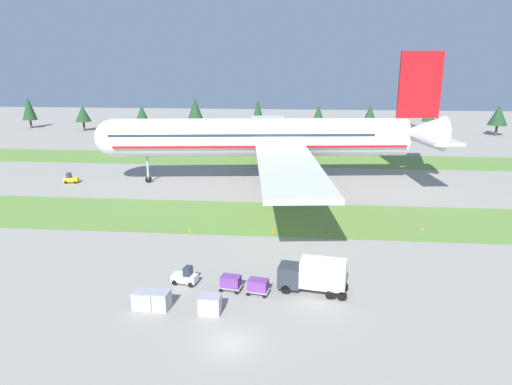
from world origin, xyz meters
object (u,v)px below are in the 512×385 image
(baggage_tug, at_px, (185,277))
(cargo_dolly_second, at_px, (258,285))
(taxiway_marker_0, at_px, (273,230))
(catering_truck, at_px, (314,274))
(taxiway_marker_2, at_px, (422,228))
(ground_crew_marshaller, at_px, (331,281))
(taxiway_marker_1, at_px, (190,230))
(taxiway_marker_3, at_px, (326,231))
(uld_container_2, at_px, (210,304))
(airliner, at_px, (270,137))
(uld_container_1, at_px, (159,300))
(uld_container_0, at_px, (144,300))
(pushback_tractor, at_px, (71,179))
(ground_crew_loader, at_px, (336,290))
(cargo_dolly_lead, at_px, (231,282))

(baggage_tug, distance_m, cargo_dolly_second, 7.93)
(taxiway_marker_0, bearing_deg, catering_truck, -73.39)
(taxiway_marker_2, bearing_deg, cargo_dolly_second, -135.42)
(baggage_tug, bearing_deg, catering_truck, -81.80)
(ground_crew_marshaller, bearing_deg, taxiway_marker_2, -29.51)
(taxiway_marker_1, bearing_deg, taxiway_marker_3, 4.42)
(catering_truck, bearing_deg, baggage_tug, 96.76)
(uld_container_2, bearing_deg, airliner, 87.27)
(taxiway_marker_1, distance_m, taxiway_marker_3, 18.65)
(uld_container_2, bearing_deg, taxiway_marker_1, 107.74)
(airliner, distance_m, uld_container_1, 50.81)
(uld_container_0, distance_m, taxiway_marker_0, 24.27)
(pushback_tractor, height_order, ground_crew_loader, pushback_tractor)
(airliner, bearing_deg, taxiway_marker_3, -167.62)
(taxiway_marker_3, bearing_deg, uld_container_0, -129.32)
(pushback_tractor, bearing_deg, ground_crew_loader, 42.12)
(cargo_dolly_second, relative_size, pushback_tractor, 0.89)
(ground_crew_marshaller, height_order, ground_crew_loader, same)
(cargo_dolly_second, bearing_deg, ground_crew_loader, -81.16)
(cargo_dolly_second, height_order, uld_container_0, uld_container_0)
(uld_container_0, relative_size, taxiway_marker_3, 3.97)
(cargo_dolly_lead, distance_m, taxiway_marker_0, 17.69)
(uld_container_2, bearing_deg, cargo_dolly_second, 44.61)
(uld_container_1, height_order, taxiway_marker_1, uld_container_1)
(airliner, distance_m, taxiway_marker_1, 31.45)
(ground_crew_marshaller, height_order, uld_container_1, uld_container_1)
(cargo_dolly_second, relative_size, taxiway_marker_1, 4.89)
(ground_crew_loader, bearing_deg, catering_truck, -92.61)
(airliner, xyz_separation_m, uld_container_1, (-7.32, -49.65, -7.90))
(cargo_dolly_lead, height_order, catering_truck, catering_truck)
(uld_container_1, height_order, uld_container_2, uld_container_1)
(taxiway_marker_3, bearing_deg, pushback_tractor, 154.23)
(cargo_dolly_second, xyz_separation_m, ground_crew_marshaller, (7.37, 1.68, 0.03))
(pushback_tractor, bearing_deg, ground_crew_marshaller, 43.27)
(airliner, height_order, taxiway_marker_0, airliner)
(cargo_dolly_second, xyz_separation_m, uld_container_2, (-4.13, -4.07, -0.06))
(ground_crew_marshaller, bearing_deg, pushback_tractor, 56.09)
(uld_container_2, bearing_deg, taxiway_marker_0, 78.20)
(airliner, bearing_deg, ground_crew_marshaller, -175.00)
(airliner, xyz_separation_m, baggage_tug, (-6.04, -44.40, -7.96))
(cargo_dolly_second, distance_m, taxiway_marker_0, 17.93)
(baggage_tug, relative_size, ground_crew_loader, 1.61)
(airliner, distance_m, catering_truck, 46.09)
(airliner, height_order, uld_container_2, airliner)
(uld_container_0, bearing_deg, pushback_tractor, 123.07)
(uld_container_0, bearing_deg, uld_container_1, -1.03)
(airliner, distance_m, taxiway_marker_3, 30.24)
(ground_crew_marshaller, height_order, taxiway_marker_2, ground_crew_marshaller)
(ground_crew_loader, height_order, uld_container_0, ground_crew_loader)
(catering_truck, bearing_deg, taxiway_marker_3, 2.30)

